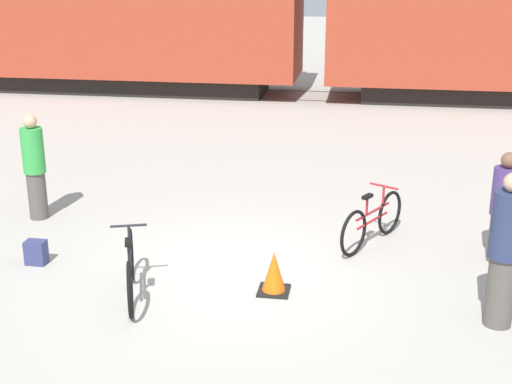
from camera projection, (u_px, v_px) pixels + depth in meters
ground_plane at (235, 270)px, 9.72m from camera, size 80.00×80.00×0.00m
freight_train at (314, 2)px, 20.54m from camera, size 26.68×2.82×5.21m
rail_near at (310, 100)px, 20.75m from camera, size 38.68×0.07×0.01m
rail_far at (314, 91)px, 22.09m from camera, size 38.68×0.07×0.01m
bicycle_maroon at (372, 221)px, 10.48m from camera, size 0.90×1.56×0.85m
bicycle_black at (130, 269)px, 8.88m from camera, size 0.60×1.67×0.86m
person_in_purple at (504, 208)px, 9.78m from camera, size 0.37×0.37×1.58m
person_in_green at (35, 167)px, 11.36m from camera, size 0.35×0.35×1.72m
person_in_navy at (505, 251)px, 8.02m from camera, size 0.38×0.38×1.85m
backpack at (36, 252)px, 9.87m from camera, size 0.28×0.20×0.34m
traffic_cone at (274, 273)px, 9.03m from camera, size 0.40×0.40×0.55m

